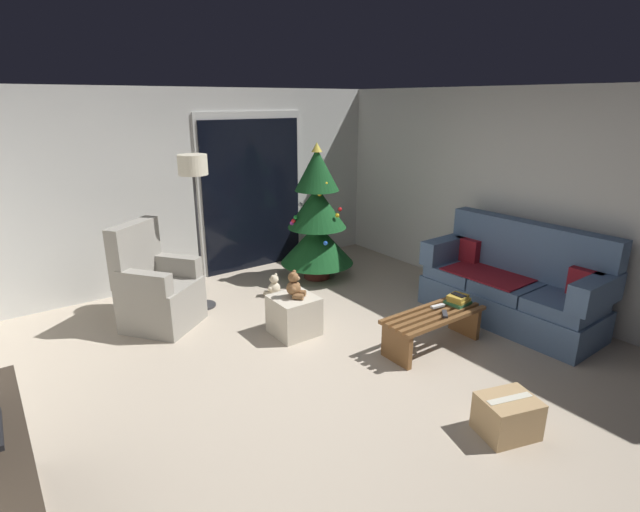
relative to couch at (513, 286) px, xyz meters
name	(u,v)px	position (x,y,z in m)	size (l,w,h in m)	color
ground_plane	(329,373)	(-2.32, 0.27, -0.40)	(7.00, 7.00, 0.00)	#B2A38E
wall_back	(190,187)	(-2.32, 3.33, 0.85)	(5.72, 0.12, 2.50)	silver
wall_right	(529,200)	(0.54, 0.27, 0.85)	(0.12, 6.00, 2.50)	silver
patio_door_frame	(252,192)	(-1.45, 3.26, 0.70)	(1.60, 0.02, 2.20)	silver
patio_door_glass	(253,196)	(-1.45, 3.24, 0.65)	(1.50, 0.02, 2.10)	black
couch	(513,286)	(0.00, 0.00, 0.00)	(0.83, 1.96, 1.08)	slate
coffee_table	(433,324)	(-1.20, 0.07, -0.15)	(1.10, 0.40, 0.37)	brown
remote_white	(438,306)	(-1.07, 0.14, -0.02)	(0.04, 0.16, 0.02)	silver
remote_graphite	(445,314)	(-1.15, -0.03, -0.02)	(0.04, 0.16, 0.02)	#333338
book_stack	(458,300)	(-0.84, 0.07, 0.02)	(0.23, 0.21, 0.10)	#337042
cell_phone	(459,295)	(-0.84, 0.07, 0.07)	(0.07, 0.14, 0.01)	black
christmas_tree	(317,220)	(-0.98, 2.34, 0.42)	(0.99, 0.99, 1.83)	#4C1E19
armchair	(157,290)	(-3.23, 2.15, 0.00)	(0.96, 0.96, 1.13)	gray
floor_lamp	(194,180)	(-2.65, 2.33, 1.11)	(0.32, 0.32, 1.78)	#2D2D30
ottoman	(294,315)	(-2.15, 1.12, -0.19)	(0.44, 0.44, 0.41)	beige
teddy_bear_chestnut	(294,286)	(-2.14, 1.11, 0.13)	(0.21, 0.22, 0.29)	brown
teddy_bear_cream_by_tree	(274,286)	(-1.80, 2.13, -0.28)	(0.21, 0.21, 0.29)	beige
cardboard_box_taped_mid_floor	(507,416)	(-1.76, -1.15, -0.25)	(0.48, 0.43, 0.30)	tan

